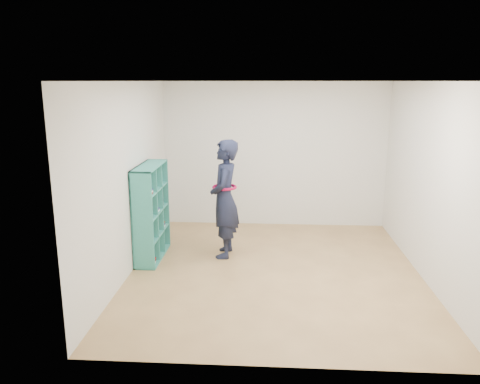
{
  "coord_description": "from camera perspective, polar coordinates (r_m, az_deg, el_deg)",
  "views": [
    {
      "loc": [
        -0.1,
        -6.13,
        2.6
      ],
      "look_at": [
        -0.5,
        0.3,
        1.07
      ],
      "focal_mm": 35.0,
      "sensor_mm": 36.0,
      "label": 1
    }
  ],
  "objects": [
    {
      "name": "wall_right",
      "position": [
        6.61,
        22.05,
        1.04
      ],
      "size": [
        0.02,
        4.5,
        2.6
      ],
      "primitive_type": "cube",
      "color": "silver",
      "rests_on": "floor"
    },
    {
      "name": "wall_left",
      "position": [
        6.55,
        -13.36,
        1.56
      ],
      "size": [
        0.02,
        4.5,
        2.6
      ],
      "primitive_type": "cube",
      "color": "silver",
      "rests_on": "floor"
    },
    {
      "name": "smartphone",
      "position": [
        7.05,
        -3.06,
        0.28
      ],
      "size": [
        0.04,
        0.1,
        0.14
      ],
      "rotation": [
        0.31,
        0.0,
        0.29
      ],
      "color": "silver",
      "rests_on": "person"
    },
    {
      "name": "wall_front",
      "position": [
        4.09,
        4.82,
        -5.21
      ],
      "size": [
        4.0,
        0.02,
        2.6
      ],
      "primitive_type": "cube",
      "color": "silver",
      "rests_on": "floor"
    },
    {
      "name": "bookshelf",
      "position": [
        7.08,
        -10.96,
        -2.61
      ],
      "size": [
        0.31,
        1.06,
        1.41
      ],
      "color": "teal",
      "rests_on": "floor"
    },
    {
      "name": "wall_back",
      "position": [
        8.48,
        4.24,
        4.53
      ],
      "size": [
        4.0,
        0.02,
        2.6
      ],
      "primitive_type": "cube",
      "color": "silver",
      "rests_on": "floor"
    },
    {
      "name": "person",
      "position": [
        6.97,
        -1.89,
        -0.83
      ],
      "size": [
        0.43,
        0.65,
        1.77
      ],
      "rotation": [
        0.0,
        0.0,
        -1.58
      ],
      "color": "black",
      "rests_on": "floor"
    },
    {
      "name": "floor",
      "position": [
        6.66,
        4.23,
        -9.64
      ],
      "size": [
        4.5,
        4.5,
        0.0
      ],
      "primitive_type": "plane",
      "color": "olive",
      "rests_on": "ground"
    },
    {
      "name": "ceiling",
      "position": [
        6.13,
        4.65,
        13.33
      ],
      "size": [
        4.5,
        4.5,
        0.0
      ],
      "primitive_type": "plane",
      "color": "white",
      "rests_on": "wall_back"
    }
  ]
}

